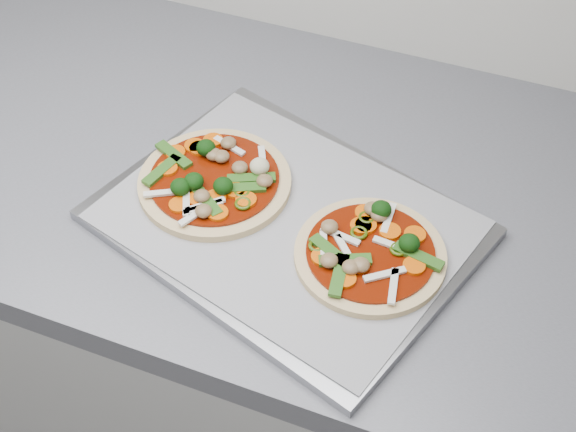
% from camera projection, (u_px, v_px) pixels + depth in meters
% --- Properties ---
extents(base_cabinet, '(3.60, 0.60, 0.86)m').
position_uv_depth(base_cabinet, '(47.00, 291.00, 1.47)').
color(base_cabinet, beige).
rests_on(base_cabinet, ground).
extents(baking_tray, '(0.49, 0.42, 0.01)m').
position_uv_depth(baking_tray, '(286.00, 224.00, 0.94)').
color(baking_tray, gray).
rests_on(baking_tray, countertop).
extents(parchment, '(0.46, 0.38, 0.00)m').
position_uv_depth(parchment, '(286.00, 219.00, 0.94)').
color(parchment, gray).
rests_on(parchment, baking_tray).
extents(pizza_left, '(0.23, 0.23, 0.03)m').
position_uv_depth(pizza_left, '(214.00, 180.00, 0.97)').
color(pizza_left, tan).
rests_on(pizza_left, parchment).
extents(pizza_right, '(0.19, 0.19, 0.03)m').
position_uv_depth(pizza_right, '(370.00, 251.00, 0.89)').
color(pizza_right, tan).
rests_on(pizza_right, parchment).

